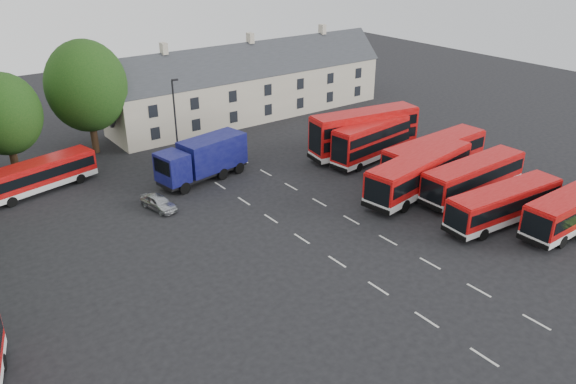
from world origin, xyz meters
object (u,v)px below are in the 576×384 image
bus_dd_south (373,139)px  silver_car (159,202)px  lamppost (176,126)px  box_truck (203,158)px

bus_dd_south → silver_car: bus_dd_south is taller
silver_car → lamppost: size_ratio=0.40×
box_truck → silver_car: bearing=-161.9°
lamppost → bus_dd_south: bearing=-24.8°
bus_dd_south → lamppost: bearing=148.1°
silver_car → bus_dd_south: bearing=-17.9°
lamppost → silver_car: bearing=-130.8°
box_truck → lamppost: size_ratio=0.99×
bus_dd_south → silver_car: bearing=166.2°
bus_dd_south → box_truck: size_ratio=1.12×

